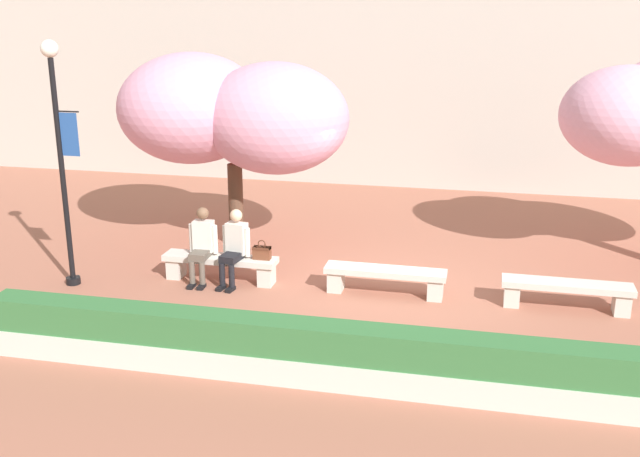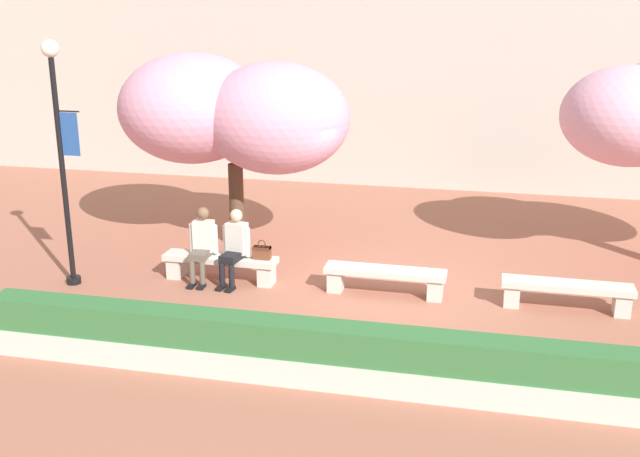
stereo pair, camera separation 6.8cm
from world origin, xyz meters
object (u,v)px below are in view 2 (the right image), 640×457
Objects in this scene: stone_bench_center at (567,291)px; handbag at (262,252)px; stone_bench_west_end at (221,264)px; stone_bench_near_west at (385,277)px; lamp_post_with_banner at (60,143)px; person_seated_left at (202,242)px; cherry_tree_main at (230,113)px; person_seated_right at (235,244)px.

handbag is at bearing 179.87° from stone_bench_center.
stone_bench_near_west is at bearing 0.00° from stone_bench_west_end.
handbag is at bearing 12.61° from lamp_post_with_banner.
person_seated_left is at bearing -176.43° from handbag.
cherry_tree_main is at bearing 149.77° from stone_bench_near_west.
stone_bench_west_end is at bearing -179.12° from handbag.
lamp_post_with_banner reaches higher than person_seated_left.
person_seated_right is (-5.43, -0.05, 0.39)m from stone_bench_center.
lamp_post_with_banner is (-8.12, -0.69, 2.13)m from stone_bench_center.
stone_bench_near_west is at bearing -30.23° from cherry_tree_main.
handbag is 0.08× the size of lamp_post_with_banner.
stone_bench_center is 6.83m from cherry_tree_main.
lamp_post_with_banner is (-1.98, -2.61, -0.17)m from cherry_tree_main.
cherry_tree_main reaches higher than person_seated_right.
handbag reaches higher than stone_bench_near_west.
stone_bench_near_west is 1.55× the size of person_seated_right.
lamp_post_with_banner is at bearing -127.19° from cherry_tree_main.
lamp_post_with_banner is at bearing -175.12° from stone_bench_center.
handbag reaches higher than stone_bench_center.
stone_bench_center is at bearing -0.13° from handbag.
handbag reaches higher than stone_bench_west_end.
cherry_tree_main reaches higher than person_seated_left.
person_seated_left is (-6.01, -0.05, 0.39)m from stone_bench_center.
person_seated_left reaches higher than stone_bench_west_end.
cherry_tree_main is at bearing 102.59° from stone_bench_west_end.
stone_bench_near_west is 5.88× the size of handbag.
lamp_post_with_banner is (-5.26, -0.69, 2.13)m from stone_bench_near_west.
stone_bench_center is 6.02m from person_seated_left.
handbag is (-4.96, 0.01, 0.27)m from stone_bench_center.
person_seated_left is at bearing 16.87° from lamp_post_with_banner.
person_seated_left is 0.29× the size of cherry_tree_main.
stone_bench_west_end is at bearing 180.00° from stone_bench_near_west.
stone_bench_near_west is at bearing 180.00° from stone_bench_center.
stone_bench_center is at bearing 4.88° from lamp_post_with_banner.
lamp_post_with_banner is (-2.11, -0.64, 1.74)m from person_seated_left.
cherry_tree_main reaches higher than stone_bench_near_west.
stone_bench_near_west is 1.00× the size of stone_bench_center.
person_seated_right is at bearing -10.43° from stone_bench_west_end.
stone_bench_west_end and stone_bench_near_west have the same top height.
handbag is at bearing 179.69° from stone_bench_near_west.
stone_bench_west_end is at bearing 169.57° from person_seated_right.
stone_bench_west_end is at bearing 180.00° from stone_bench_center.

